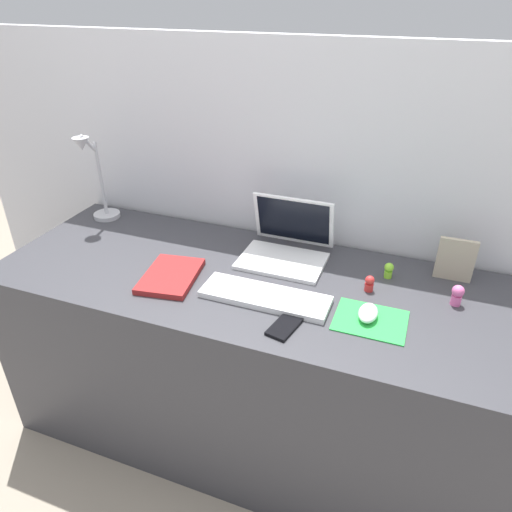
# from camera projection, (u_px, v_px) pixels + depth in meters

# --- Properties ---
(ground_plane) EXTENTS (6.00, 6.00, 0.00)m
(ground_plane) POSITION_uv_depth(u_px,v_px,m) (249.00, 427.00, 1.98)
(ground_plane) COLOR gray
(back_wall) EXTENTS (2.96, 0.05, 1.47)m
(back_wall) POSITION_uv_depth(u_px,v_px,m) (282.00, 232.00, 1.92)
(back_wall) COLOR silver
(back_wall) RESTS_ON ground_plane
(desk) EXTENTS (1.76, 0.67, 0.74)m
(desk) POSITION_uv_depth(u_px,v_px,m) (248.00, 360.00, 1.80)
(desk) COLOR #38383D
(desk) RESTS_ON ground_plane
(laptop) EXTENTS (0.30, 0.26, 0.21)m
(laptop) POSITION_uv_depth(u_px,v_px,m) (287.00, 243.00, 1.72)
(laptop) COLOR white
(laptop) RESTS_ON desk
(keyboard) EXTENTS (0.41, 0.13, 0.02)m
(keyboard) POSITION_uv_depth(u_px,v_px,m) (265.00, 297.00, 1.50)
(keyboard) COLOR white
(keyboard) RESTS_ON desk
(mousepad) EXTENTS (0.21, 0.17, 0.00)m
(mousepad) POSITION_uv_depth(u_px,v_px,m) (370.00, 320.00, 1.40)
(mousepad) COLOR green
(mousepad) RESTS_ON desk
(mouse) EXTENTS (0.06, 0.10, 0.03)m
(mouse) POSITION_uv_depth(u_px,v_px,m) (368.00, 313.00, 1.40)
(mouse) COLOR white
(mouse) RESTS_ON mousepad
(cell_phone) EXTENTS (0.09, 0.14, 0.01)m
(cell_phone) POSITION_uv_depth(u_px,v_px,m) (285.00, 326.00, 1.38)
(cell_phone) COLOR black
(cell_phone) RESTS_ON desk
(desk_lamp) EXTENTS (0.11, 0.16, 0.37)m
(desk_lamp) POSITION_uv_depth(u_px,v_px,m) (96.00, 181.00, 1.92)
(desk_lamp) COLOR #B7B7BC
(desk_lamp) RESTS_ON desk
(notebook_pad) EXTENTS (0.20, 0.26, 0.02)m
(notebook_pad) POSITION_uv_depth(u_px,v_px,m) (171.00, 276.00, 1.60)
(notebook_pad) COLOR maroon
(notebook_pad) RESTS_ON desk
(picture_frame) EXTENTS (0.12, 0.02, 0.15)m
(picture_frame) POSITION_uv_depth(u_px,v_px,m) (456.00, 260.00, 1.57)
(picture_frame) COLOR #B2A58C
(picture_frame) RESTS_ON desk
(toy_figurine_lime) EXTENTS (0.03, 0.03, 0.05)m
(toy_figurine_lime) POSITION_uv_depth(u_px,v_px,m) (389.00, 270.00, 1.60)
(toy_figurine_lime) COLOR #8CDB33
(toy_figurine_lime) RESTS_ON desk
(toy_figurine_red) EXTENTS (0.03, 0.03, 0.05)m
(toy_figurine_red) POSITION_uv_depth(u_px,v_px,m) (369.00, 283.00, 1.53)
(toy_figurine_red) COLOR red
(toy_figurine_red) RESTS_ON desk
(toy_figurine_pink) EXTENTS (0.04, 0.04, 0.07)m
(toy_figurine_pink) POSITION_uv_depth(u_px,v_px,m) (457.00, 294.00, 1.46)
(toy_figurine_pink) COLOR pink
(toy_figurine_pink) RESTS_ON desk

